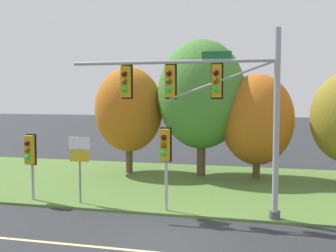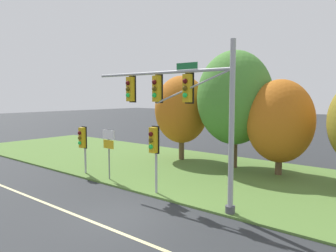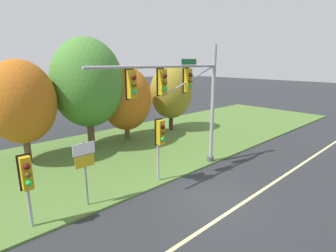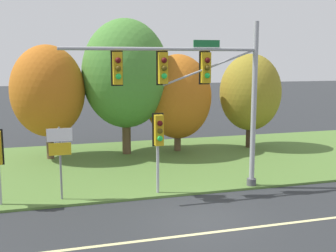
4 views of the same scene
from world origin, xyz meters
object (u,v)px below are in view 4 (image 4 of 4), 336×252
Objects in this scene: route_sign_post at (60,150)px; tree_mid_verge at (250,92)px; traffic_signal_mast at (198,83)px; pedestrian_signal_further_along at (159,135)px; tree_nearest_road at (48,91)px; tree_behind_signpost at (178,97)px; tree_left_of_mast at (126,74)px.

tree_mid_verge is (11.52, 6.93, 1.45)m from route_sign_post.
traffic_signal_mast reaches higher than route_sign_post.
tree_nearest_road is at bearing 118.62° from pedestrian_signal_further_along.
tree_behind_signpost is (1.53, 7.63, -1.25)m from traffic_signal_mast.
tree_nearest_road is at bearing 92.74° from route_sign_post.
tree_nearest_road reaches higher than tree_behind_signpost.
tree_behind_signpost is at bearing 176.09° from tree_mid_verge.
traffic_signal_mast is 9.57m from tree_mid_verge.
tree_behind_signpost is at bearing 78.64° from traffic_signal_mast.
tree_left_of_mast is (0.11, 7.70, 2.17)m from pedestrian_signal_further_along.
tree_nearest_road is at bearing 127.33° from traffic_signal_mast.
tree_behind_signpost is 0.99× the size of tree_mid_verge.
route_sign_post is 0.50× the size of tree_behind_signpost.
tree_behind_signpost is (3.18, 7.64, 0.81)m from pedestrian_signal_further_along.
tree_nearest_road is (-5.79, 7.60, -0.77)m from traffic_signal_mast.
tree_nearest_road is 0.81× the size of tree_left_of_mast.
route_sign_post is 13.52m from tree_mid_verge.
tree_behind_signpost reaches higher than route_sign_post.
tree_behind_signpost is at bearing 46.03° from route_sign_post.
tree_left_of_mast is (3.92, 7.30, 2.63)m from route_sign_post.
traffic_signal_mast is 2.64m from pedestrian_signal_further_along.
traffic_signal_mast is 7.88m from tree_behind_signpost.
tree_nearest_road reaches higher than route_sign_post.
tree_left_of_mast reaches higher than pedestrian_signal_further_along.
tree_left_of_mast is at bearing 101.27° from traffic_signal_mast.
traffic_signal_mast is at bearing -52.67° from tree_nearest_road.
tree_mid_verge is (4.53, -0.31, 0.18)m from tree_behind_signpost.
route_sign_post is 7.43m from tree_nearest_road.
pedestrian_signal_further_along is 0.53× the size of tree_nearest_road.
traffic_signal_mast is 6.02m from route_sign_post.
pedestrian_signal_further_along is at bearing -112.57° from tree_behind_signpost.
tree_left_of_mast is 7.70m from tree_mid_verge.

